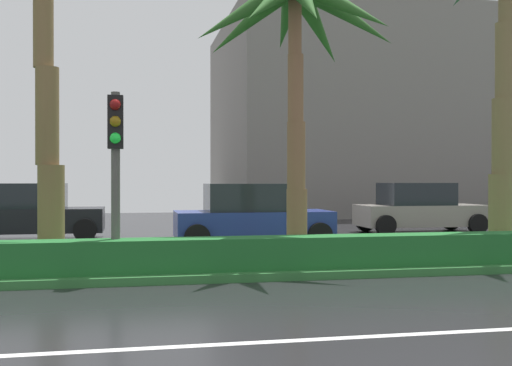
# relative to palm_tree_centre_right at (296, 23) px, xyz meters

# --- Properties ---
(palm_tree_centre_right) EXTENTS (4.76, 4.89, 6.44)m
(palm_tree_centre_right) POSITION_rel_palm_tree_centre_right_xyz_m (0.00, 0.00, 0.00)
(palm_tree_centre_right) COLOR brown
(palm_tree_centre_right) RESTS_ON median_strip
(traffic_signal_median_right) EXTENTS (0.28, 0.43, 3.27)m
(traffic_signal_median_right) POSITION_rel_palm_tree_centre_right_xyz_m (-3.79, -1.52, -2.84)
(traffic_signal_median_right) COLOR #4C4C47
(traffic_signal_median_right) RESTS_ON median_strip
(car_in_traffic_leading) EXTENTS (4.30, 2.02, 1.72)m
(car_in_traffic_leading) POSITION_rel_palm_tree_centre_right_xyz_m (-6.55, 6.75, -4.42)
(car_in_traffic_leading) COLOR black
(car_in_traffic_leading) RESTS_ON ground_plane
(car_in_traffic_second) EXTENTS (4.30, 2.02, 1.72)m
(car_in_traffic_second) POSITION_rel_palm_tree_centre_right_xyz_m (-0.24, 3.82, -4.42)
(car_in_traffic_second) COLOR navy
(car_in_traffic_second) RESTS_ON ground_plane
(car_in_traffic_third) EXTENTS (4.30, 2.02, 1.72)m
(car_in_traffic_third) POSITION_rel_palm_tree_centre_right_xyz_m (6.23, 6.80, -4.42)
(car_in_traffic_third) COLOR gray
(car_in_traffic_third) RESTS_ON ground_plane
(building_far_right) EXTENTS (21.93, 12.99, 10.51)m
(building_far_right) POSITION_rel_palm_tree_centre_right_xyz_m (12.51, 20.58, 0.01)
(building_far_right) COLOR slate
(building_far_right) RESTS_ON ground_plane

